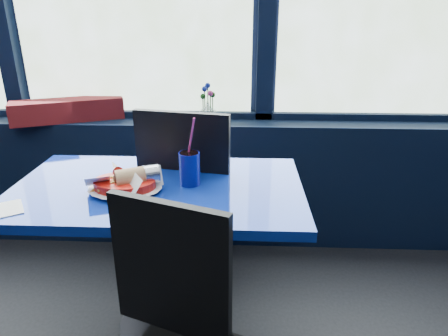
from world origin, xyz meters
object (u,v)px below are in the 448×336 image
(flower_vase, at_px, (208,109))
(soda_cup, at_px, (190,168))
(chair_near_back, at_px, (183,190))
(food_basket, at_px, (126,183))
(ketchup_bottle, at_px, (203,146))
(planter_box, at_px, (68,110))
(near_table, at_px, (160,224))

(flower_vase, height_order, soda_cup, soda_cup)
(chair_near_back, distance_m, food_basket, 0.45)
(ketchup_bottle, bearing_deg, planter_box, 145.28)
(near_table, xyz_separation_m, ketchup_bottle, (0.17, 0.23, 0.28))
(near_table, distance_m, food_basket, 0.25)
(chair_near_back, relative_size, planter_box, 1.57)
(food_basket, distance_m, ketchup_bottle, 0.41)
(food_basket, bearing_deg, planter_box, 122.49)
(near_table, xyz_separation_m, chair_near_back, (0.05, 0.31, 0.02))
(planter_box, distance_m, ketchup_bottle, 1.08)
(near_table, relative_size, flower_vase, 5.29)
(flower_vase, bearing_deg, ketchup_bottle, -87.14)
(chair_near_back, bearing_deg, near_table, 90.97)
(chair_near_back, distance_m, planter_box, 0.98)
(chair_near_back, bearing_deg, soda_cup, 116.03)
(soda_cup, bearing_deg, food_basket, -162.20)
(planter_box, distance_m, flower_vase, 0.85)
(flower_vase, relative_size, ketchup_bottle, 1.01)
(chair_near_back, height_order, ketchup_bottle, chair_near_back)
(ketchup_bottle, relative_size, soda_cup, 0.77)
(near_table, distance_m, flower_vase, 0.94)
(planter_box, relative_size, flower_vase, 2.86)
(near_table, height_order, flower_vase, flower_vase)
(near_table, bearing_deg, chair_near_back, 80.10)
(planter_box, bearing_deg, flower_vase, -20.54)
(ketchup_bottle, distance_m, soda_cup, 0.21)
(chair_near_back, bearing_deg, flower_vase, -87.38)
(flower_vase, relative_size, food_basket, 0.84)
(flower_vase, height_order, food_basket, flower_vase)
(near_table, bearing_deg, planter_box, 130.21)
(near_table, xyz_separation_m, planter_box, (-0.71, 0.84, 0.30))
(ketchup_bottle, bearing_deg, food_basket, -134.55)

